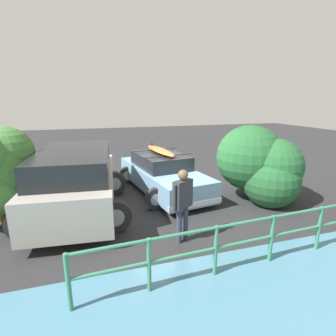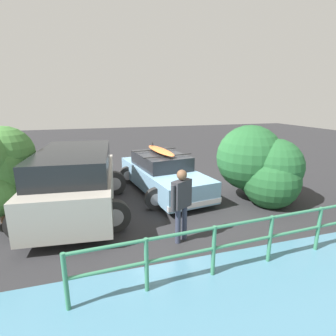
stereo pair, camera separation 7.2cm
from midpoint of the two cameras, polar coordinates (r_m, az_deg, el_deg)
ground_plane at (r=8.81m, az=-0.43°, el=-5.34°), size 44.00×44.00×0.02m
sedan_car at (r=8.79m, az=-1.50°, el=-1.19°), size 2.66×4.50×1.53m
suv_car at (r=7.40m, az=-19.61°, el=-2.70°), size 2.93×4.53×1.73m
person_bystander at (r=5.55m, az=2.84°, el=-6.82°), size 0.55×0.39×1.61m
railing_fence at (r=5.37m, az=21.35°, el=-12.79°), size 7.23×0.43×0.93m
bush_near_left at (r=8.36m, az=19.74°, el=0.14°), size 2.56×2.45×2.38m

